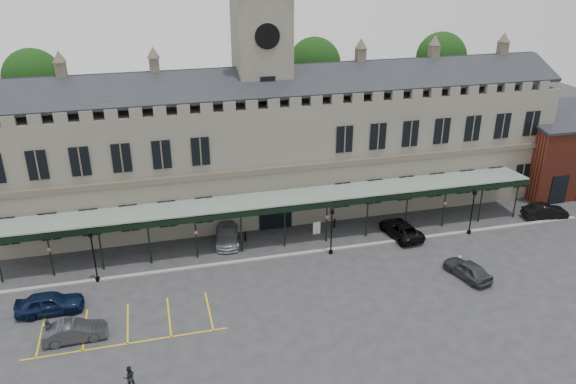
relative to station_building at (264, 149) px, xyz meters
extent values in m
plane|color=#2B2C2E|center=(0.00, -15.91, -6.47)|extent=(140.00, 140.00, 0.00)
cube|color=#646054|center=(0.00, 0.09, -0.47)|extent=(60.00, 10.00, 12.00)
cube|color=#4F4739|center=(0.00, -5.09, -0.27)|extent=(60.00, 0.35, 0.50)
cube|color=black|center=(0.00, -2.41, 7.33)|extent=(60.00, 4.77, 2.20)
cube|color=black|center=(0.00, 2.59, 7.33)|extent=(60.00, 4.77, 2.20)
cube|color=black|center=(0.00, -5.01, -4.57)|extent=(3.20, 0.18, 3.80)
cube|color=#646054|center=(0.00, 0.09, 4.53)|extent=(5.00, 5.00, 22.00)
cylinder|color=silver|center=(0.00, -2.47, 11.53)|extent=(2.20, 0.12, 2.20)
cylinder|color=black|center=(0.00, -2.54, 11.53)|extent=(2.30, 0.04, 2.30)
cube|color=black|center=(0.00, -2.47, 6.53)|extent=(1.40, 0.12, 2.80)
cube|color=#8C9E93|center=(0.00, -6.91, -2.37)|extent=(50.00, 4.00, 0.40)
cube|color=black|center=(0.00, -8.91, -2.62)|extent=(50.00, 0.18, 0.50)
cube|color=maroon|center=(34.00, -2.91, -2.47)|extent=(12.00, 8.00, 8.00)
cube|color=black|center=(34.00, -2.91, 2.03)|extent=(12.40, 8.36, 1.47)
cube|color=gray|center=(0.00, -10.41, -6.41)|extent=(60.00, 0.40, 0.12)
cylinder|color=#332314|center=(-22.00, 9.09, -0.47)|extent=(0.70, 0.70, 12.00)
sphere|color=black|center=(-22.00, 9.09, 6.53)|extent=(6.00, 6.00, 6.00)
cylinder|color=#332314|center=(8.00, 9.09, -0.47)|extent=(0.70, 0.70, 12.00)
sphere|color=black|center=(8.00, 9.09, 6.53)|extent=(6.00, 6.00, 6.00)
cylinder|color=#332314|center=(24.00, 9.09, -0.47)|extent=(0.70, 0.70, 12.00)
sphere|color=black|center=(24.00, 9.09, 6.53)|extent=(6.00, 6.00, 6.00)
cylinder|color=black|center=(-16.42, -10.47, -6.31)|extent=(0.38, 0.38, 0.31)
cylinder|color=black|center=(-16.42, -10.47, -4.37)|extent=(0.13, 0.13, 4.20)
cube|color=black|center=(-16.42, -10.47, -2.11)|extent=(0.29, 0.29, 0.42)
cone|color=black|center=(-16.42, -10.47, -1.75)|extent=(0.46, 0.46, 0.31)
cylinder|color=black|center=(3.70, -11.01, -6.32)|extent=(0.36, 0.36, 0.30)
cylinder|color=black|center=(3.70, -11.01, -4.45)|extent=(0.12, 0.12, 4.04)
cube|color=black|center=(3.70, -11.01, -2.27)|extent=(0.28, 0.28, 0.40)
cone|color=black|center=(3.70, -11.01, -1.92)|extent=(0.44, 0.44, 0.30)
cylinder|color=black|center=(17.79, -10.71, -6.31)|extent=(0.38, 0.38, 0.31)
cylinder|color=black|center=(17.79, -10.71, -4.38)|extent=(0.13, 0.13, 4.18)
cube|color=black|center=(17.79, -10.71, -2.13)|extent=(0.29, 0.29, 0.42)
cone|color=black|center=(17.79, -10.71, -1.77)|extent=(0.46, 0.46, 0.31)
cube|color=#E15A07|center=(14.31, -15.02, -6.45)|extent=(0.34, 0.34, 0.04)
cone|color=#E15A07|center=(14.31, -15.02, -6.16)|extent=(0.39, 0.39, 0.62)
cylinder|color=silver|center=(14.31, -15.02, -6.07)|extent=(0.26, 0.26, 0.09)
cylinder|color=black|center=(3.56, -7.11, -6.20)|extent=(0.06, 0.06, 0.53)
cube|color=silver|center=(3.56, -7.11, -5.84)|extent=(0.74, 0.09, 1.26)
cylinder|color=black|center=(-3.33, -6.76, -6.00)|extent=(0.17, 0.17, 0.94)
cylinder|color=black|center=(5.62, -6.32, -5.97)|extent=(0.18, 0.18, 0.99)
imported|color=black|center=(-19.61, -14.10, -5.63)|extent=(4.93, 2.02, 1.67)
imported|color=#303136|center=(-17.50, -17.96, -5.75)|extent=(4.38, 1.65, 1.43)
imported|color=#919398|center=(-4.98, -6.43, -5.71)|extent=(2.85, 5.50, 1.52)
imported|color=black|center=(11.19, -9.50, -5.75)|extent=(3.11, 5.46, 1.44)
imported|color=#303136|center=(13.49, -17.55, -5.72)|extent=(2.88, 4.73, 1.50)
imported|color=black|center=(27.00, -9.60, -5.73)|extent=(4.64, 2.17, 1.47)
imported|color=black|center=(-19.20, -17.72, -5.55)|extent=(0.75, 0.80, 1.83)
imported|color=black|center=(-13.79, -23.66, -5.68)|extent=(0.84, 0.70, 1.58)
camera|label=1|loc=(-10.98, -52.59, 19.12)|focal=35.00mm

